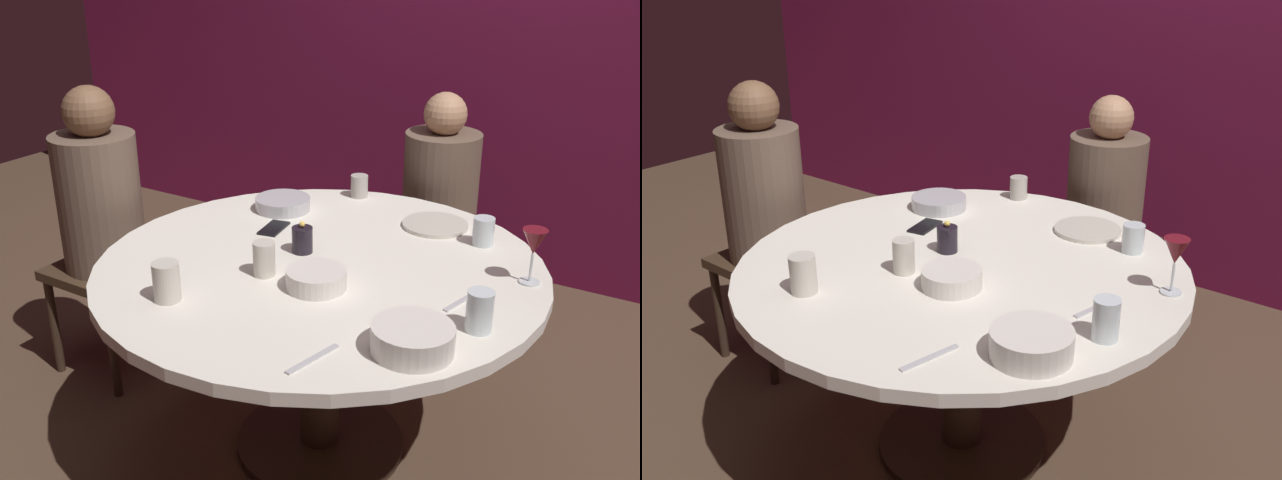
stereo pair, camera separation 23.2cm
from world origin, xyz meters
The scene contains 19 objects.
ground_plane centered at (0.00, 0.00, 0.00)m, with size 8.00×8.00×0.00m, color #4C3828.
back_wall centered at (0.00, 1.81, 1.30)m, with size 6.00×0.10×2.60m, color maroon.
dining_table centered at (0.00, 0.00, 0.59)m, with size 1.46×1.46×0.73m.
seated_diner_left centered at (-1.02, 0.00, 0.74)m, with size 0.40×0.40×1.20m.
seated_diner_back centered at (0.00, 0.99, 0.69)m, with size 0.40×0.40×1.11m.
candle_holder centered at (-0.10, 0.04, 0.77)m, with size 0.07×0.07×0.11m.
wine_glass centered at (0.62, 0.21, 0.85)m, with size 0.08×0.08×0.18m.
dinner_plate centered at (0.19, 0.49, 0.73)m, with size 0.24×0.24×0.01m, color beige.
cell_phone centered at (-0.29, 0.16, 0.73)m, with size 0.07×0.14×0.01m, color black.
bowl_serving_large centered at (-0.38, 0.34, 0.75)m, with size 0.21×0.21×0.05m, color #B7B7BC.
bowl_salad_center centered at (0.48, -0.34, 0.76)m, with size 0.22×0.22×0.07m, color silver.
bowl_small_white centered at (0.08, -0.16, 0.76)m, with size 0.19×0.19×0.06m, color silver.
cup_near_candle centered at (-0.10, -0.17, 0.78)m, with size 0.07×0.07×0.11m, color beige.
cup_by_left_diner centered at (0.59, -0.14, 0.78)m, with size 0.07×0.07×0.12m, color silver.
cup_by_right_diner centered at (-0.24, -0.45, 0.79)m, with size 0.08×0.08×0.12m, color beige.
cup_center_front centered at (0.40, 0.42, 0.77)m, with size 0.07×0.07×0.10m, color silver.
cup_far_edge centered at (-0.20, 0.63, 0.77)m, with size 0.07×0.07×0.09m, color #B2ADA3.
fork_near_plate centered at (0.49, -0.01, 0.73)m, with size 0.02×0.18×0.01m, color #B7B7BC.
knife_near_plate centered at (0.29, -0.50, 0.73)m, with size 0.02×0.18×0.01m, color #B7B7BC.
Camera 2 is at (1.32, -1.69, 1.72)m, focal length 40.79 mm.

